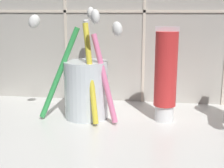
{
  "coord_description": "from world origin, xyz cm",
  "views": [
    {
      "loc": [
        4.01,
        -44.16,
        19.72
      ],
      "look_at": [
        -2.62,
        2.31,
        8.74
      ],
      "focal_mm": 50.0,
      "sensor_mm": 36.0,
      "label": 1
    }
  ],
  "objects": [
    {
      "name": "toothpaste_tube",
      "position": [
        5.62,
        5.77,
        9.68
      ],
      "size": [
        3.79,
        3.61,
        15.45
      ],
      "color": "white",
      "rests_on": "sink_counter"
    },
    {
      "name": "toothbrush_cup",
      "position": [
        -7.51,
        5.67,
        7.45
      ],
      "size": [
        15.95,
        11.88,
        18.62
      ],
      "color": "silver",
      "rests_on": "sink_counter"
    },
    {
      "name": "sink_counter",
      "position": [
        0.0,
        0.0,
        1.0
      ],
      "size": [
        61.88,
        33.87,
        2.0
      ],
      "primitive_type": "cube",
      "color": "silver",
      "rests_on": "ground"
    }
  ]
}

